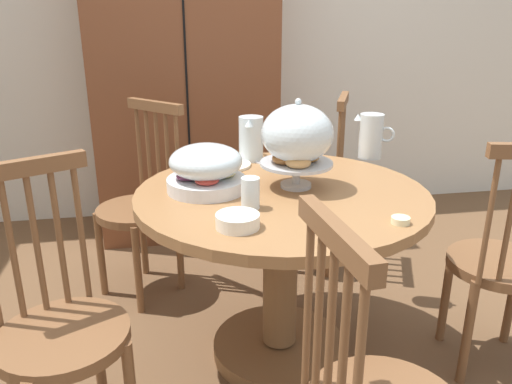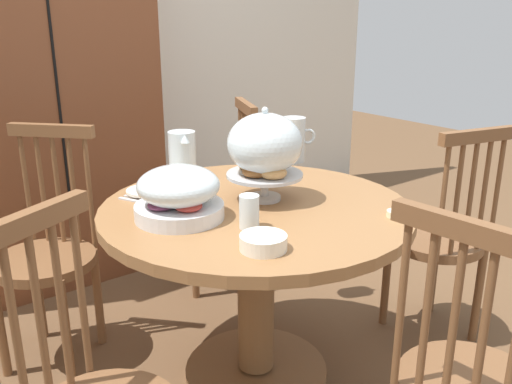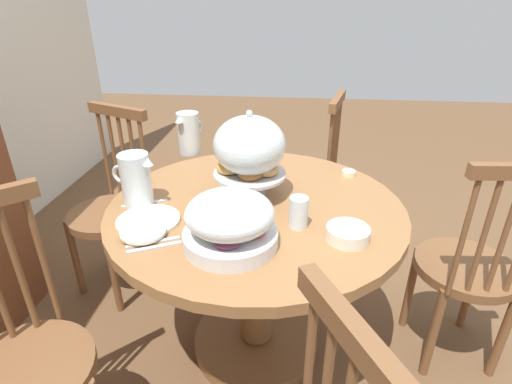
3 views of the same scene
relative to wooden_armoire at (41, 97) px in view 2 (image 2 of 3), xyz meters
name	(u,v)px [view 2 (image 2 of 3)]	position (x,y,z in m)	size (l,w,h in m)	color
wall_back	(63,30)	(0.26, 0.33, 0.32)	(4.80, 0.06, 2.60)	silver
wooden_armoire	(41,97)	(0.00, 0.00, 0.00)	(1.18, 0.60, 1.96)	brown
dining_table	(256,264)	(0.29, -1.44, -0.48)	(1.12, 1.12, 0.74)	olive
windsor_chair_by_cabinet	(440,242)	(1.13, -1.67, -0.53)	(0.42, 0.41, 0.97)	brown
windsor_chair_facing_door	(221,203)	(0.66, -0.66, -0.53)	(0.44, 0.44, 0.97)	brown
windsor_chair_far_side	(48,258)	(-0.28, -0.80, -0.53)	(0.47, 0.47, 0.97)	brown
pastry_stand_with_dome	(265,148)	(0.36, -1.41, -0.05)	(0.28, 0.28, 0.34)	silver
fruit_platter_covered	(179,194)	(0.01, -1.39, -0.16)	(0.30, 0.30, 0.18)	silver
orange_juice_pitcher	(182,158)	(0.25, -1.00, -0.15)	(0.11, 0.19, 0.20)	silver
milk_pitcher	(293,141)	(0.80, -1.06, -0.15)	(0.18, 0.11, 0.20)	silver
china_plate_large	(165,188)	(0.12, -1.08, -0.24)	(0.22, 0.22, 0.01)	white
china_plate_small	(146,191)	(0.03, -1.10, -0.23)	(0.15, 0.15, 0.01)	white
cereal_bowl	(263,242)	(0.08, -1.76, -0.22)	(0.14, 0.14, 0.04)	white
drinking_glass	(249,212)	(0.15, -1.60, -0.19)	(0.06, 0.06, 0.11)	silver
butter_dish	(395,214)	(0.60, -1.82, -0.23)	(0.06, 0.06, 0.02)	beige
table_knife	(143,199)	(0.00, -1.14, -0.24)	(0.17, 0.01, 0.01)	silver
dinner_fork	(137,201)	(-0.03, -1.16, -0.24)	(0.17, 0.01, 0.01)	silver
soup_spoon	(186,179)	(0.25, -1.02, -0.24)	(0.17, 0.01, 0.01)	silver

